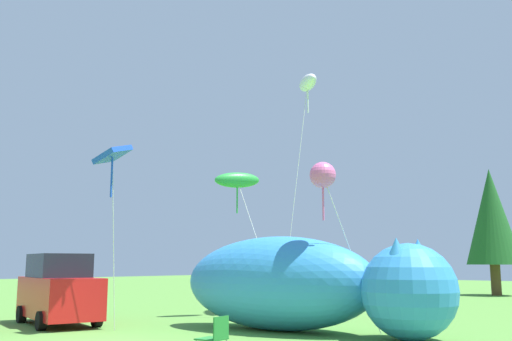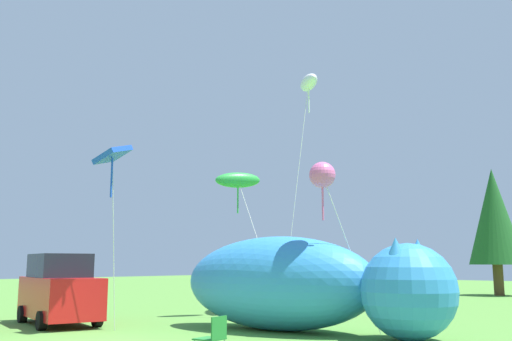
% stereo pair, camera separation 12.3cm
% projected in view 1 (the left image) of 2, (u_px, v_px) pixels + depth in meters
% --- Properties ---
extents(parked_car, '(4.65, 2.81, 2.29)m').
position_uv_depth(parked_car, '(59.00, 290.00, 18.76)').
color(parked_car, red).
rests_on(parked_car, ground).
extents(folding_chair, '(0.57, 0.57, 0.92)m').
position_uv_depth(folding_chair, '(216.00, 335.00, 11.56)').
color(folding_chair, '#267F33').
rests_on(folding_chair, ground).
extents(inflatable_cat, '(8.74, 3.45, 2.79)m').
position_uv_depth(inflatable_cat, '(302.00, 287.00, 16.70)').
color(inflatable_cat, '#338CD8').
rests_on(inflatable_cat, ground).
extents(kite_pink_octopus, '(1.31, 1.82, 4.86)m').
position_uv_depth(kite_pink_octopus, '(323.00, 176.00, 16.32)').
color(kite_pink_octopus, silver).
rests_on(kite_pink_octopus, ground).
extents(kite_blue_box, '(1.08, 1.05, 5.57)m').
position_uv_depth(kite_blue_box, '(113.00, 157.00, 17.20)').
color(kite_blue_box, silver).
rests_on(kite_blue_box, ground).
extents(kite_green_fish, '(3.49, 2.02, 5.58)m').
position_uv_depth(kite_green_fish, '(237.00, 181.00, 22.29)').
color(kite_green_fish, silver).
rests_on(kite_green_fish, ground).
extents(kite_white_ghost, '(2.41, 3.52, 10.12)m').
position_uv_depth(kite_white_ghost, '(308.00, 84.00, 24.22)').
color(kite_white_ghost, silver).
rests_on(kite_white_ghost, ground).
extents(horizon_tree_west, '(3.35, 3.35, 8.00)m').
position_uv_depth(horizon_tree_west, '(492.00, 217.00, 36.26)').
color(horizon_tree_west, brown).
rests_on(horizon_tree_west, ground).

